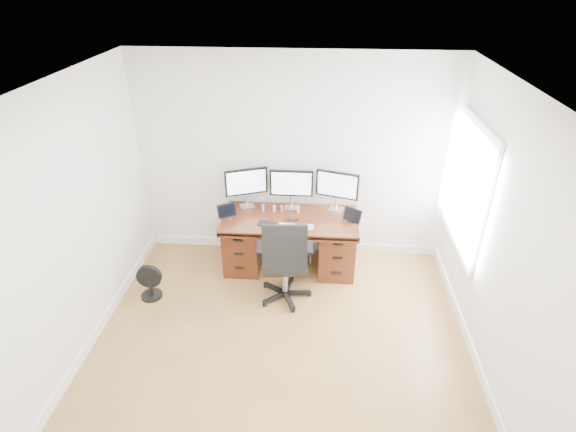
# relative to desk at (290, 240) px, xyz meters

# --- Properties ---
(ground) EXTENTS (4.50, 4.50, 0.00)m
(ground) POSITION_rel_desk_xyz_m (0.00, -1.83, -0.40)
(ground) COLOR olive
(ground) RESTS_ON ground
(back_wall) EXTENTS (4.00, 0.10, 2.70)m
(back_wall) POSITION_rel_desk_xyz_m (0.00, 0.42, 0.95)
(back_wall) COLOR white
(back_wall) RESTS_ON ground
(right_wall) EXTENTS (0.10, 4.50, 2.70)m
(right_wall) POSITION_rel_desk_xyz_m (2.00, -1.72, 0.95)
(right_wall) COLOR white
(right_wall) RESTS_ON ground
(desk) EXTENTS (1.70, 0.80, 0.75)m
(desk) POSITION_rel_desk_xyz_m (0.00, 0.00, 0.00)
(desk) COLOR #441D0D
(desk) RESTS_ON ground
(office_chair) EXTENTS (0.66, 0.65, 1.13)m
(office_chair) POSITION_rel_desk_xyz_m (-0.01, -0.69, -0.03)
(office_chair) COLOR black
(office_chair) RESTS_ON ground
(floor_fan) EXTENTS (0.30, 0.25, 0.44)m
(floor_fan) POSITION_rel_desk_xyz_m (-1.63, -0.77, -0.19)
(floor_fan) COLOR black
(floor_fan) RESTS_ON ground
(monitor_left) EXTENTS (0.53, 0.23, 0.53)m
(monitor_left) POSITION_rel_desk_xyz_m (-0.58, 0.24, 0.68)
(monitor_left) COLOR silver
(monitor_left) RESTS_ON desk
(monitor_center) EXTENTS (0.55, 0.14, 0.53)m
(monitor_center) POSITION_rel_desk_xyz_m (-0.00, 0.24, 0.68)
(monitor_center) COLOR silver
(monitor_center) RESTS_ON desk
(monitor_right) EXTENTS (0.54, 0.19, 0.53)m
(monitor_right) POSITION_rel_desk_xyz_m (0.58, 0.24, 0.68)
(monitor_right) COLOR silver
(monitor_right) RESTS_ON desk
(tablet_left) EXTENTS (0.24, 0.17, 0.19)m
(tablet_left) POSITION_rel_desk_xyz_m (-0.78, -0.08, 0.43)
(tablet_left) COLOR silver
(tablet_left) RESTS_ON desk
(tablet_right) EXTENTS (0.23, 0.20, 0.19)m
(tablet_right) POSITION_rel_desk_xyz_m (0.77, -0.08, 0.43)
(tablet_right) COLOR silver
(tablet_right) RESTS_ON desk
(keyboard) EXTENTS (0.28, 0.14, 0.01)m
(keyboard) POSITION_rel_desk_xyz_m (0.01, -0.25, 0.36)
(keyboard) COLOR white
(keyboard) RESTS_ON desk
(trackpad) EXTENTS (0.14, 0.14, 0.01)m
(trackpad) POSITION_rel_desk_xyz_m (0.23, -0.24, 0.35)
(trackpad) COLOR silver
(trackpad) RESTS_ON desk
(drawing_tablet) EXTENTS (0.25, 0.18, 0.01)m
(drawing_tablet) POSITION_rel_desk_xyz_m (-0.26, -0.20, 0.35)
(drawing_tablet) COLOR black
(drawing_tablet) RESTS_ON desk
(phone) EXTENTS (0.15, 0.10, 0.01)m
(phone) POSITION_rel_desk_xyz_m (0.04, -0.08, 0.35)
(phone) COLOR black
(phone) RESTS_ON desk
(figurine_blue) EXTENTS (0.04, 0.04, 0.09)m
(figurine_blue) POSITION_rel_desk_xyz_m (-0.36, 0.12, 0.40)
(figurine_blue) COLOR #5378E9
(figurine_blue) RESTS_ON desk
(figurine_pink) EXTENTS (0.04, 0.04, 0.09)m
(figurine_pink) POSITION_rel_desk_xyz_m (-0.21, 0.12, 0.40)
(figurine_pink) COLOR pink
(figurine_pink) RESTS_ON desk
(figurine_brown) EXTENTS (0.04, 0.04, 0.09)m
(figurine_brown) POSITION_rel_desk_xyz_m (-0.12, 0.12, 0.40)
(figurine_brown) COLOR brown
(figurine_brown) RESTS_ON desk
(figurine_yellow) EXTENTS (0.04, 0.04, 0.09)m
(figurine_yellow) POSITION_rel_desk_xyz_m (0.10, 0.12, 0.40)
(figurine_yellow) COLOR #E0CD75
(figurine_yellow) RESTS_ON desk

